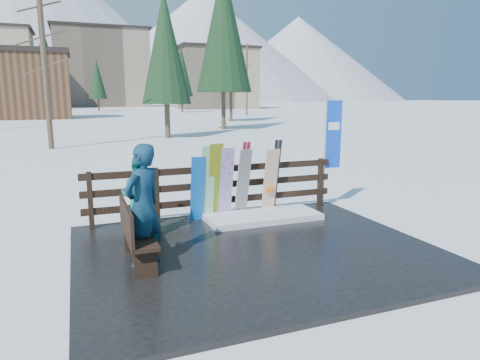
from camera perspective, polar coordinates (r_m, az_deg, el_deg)
name	(u,v)px	position (r m, az deg, el deg)	size (l,w,h in m)	color
ground	(256,253)	(7.51, 2.18, -9.68)	(700.00, 700.00, 0.00)	white
deck	(256,251)	(7.49, 2.18, -9.39)	(6.00, 5.00, 0.08)	black
fence	(217,187)	(9.29, -3.14, -0.91)	(5.60, 0.10, 1.15)	black
snow_patch	(263,217)	(9.18, 3.11, -4.90)	(2.43, 1.00, 0.12)	white
bench	(134,232)	(6.87, -13.95, -6.74)	(0.40, 1.50, 0.97)	black
snowboard_0	(198,189)	(8.94, -5.68, -1.20)	(0.29, 0.03, 1.40)	blue
snowboard_1	(208,183)	(8.98, -4.31, -0.43)	(0.29, 0.03, 1.62)	white
snowboard_2	(215,182)	(9.02, -3.36, -0.22)	(0.28, 0.03, 1.67)	#DCFF14
snowboard_3	(226,183)	(9.10, -1.87, -0.41)	(0.29, 0.03, 1.58)	white
snowboard_4	(243,183)	(9.24, 0.42, -0.39)	(0.28, 0.03, 1.53)	black
snowboard_5	(270,181)	(9.50, 4.06, -0.19)	(0.31, 0.03, 1.49)	white
ski_pair_a	(244,179)	(9.31, 0.56, 0.16)	(0.17, 0.33, 1.65)	#A61424
ski_pair_b	(275,176)	(9.60, 4.70, 0.51)	(0.17, 0.33, 1.66)	black
rental_flag	(331,139)	(10.44, 12.09, 5.43)	(0.45, 0.04, 2.60)	silver
person_front	(143,205)	(6.68, -12.78, -3.33)	(0.69, 0.45, 1.90)	navy
person_back	(140,196)	(8.08, -13.17, -2.16)	(0.75, 0.59, 1.55)	#0A665E
resort_buildings	(86,70)	(122.13, -19.82, 13.65)	(73.00, 87.60, 22.60)	tan
trees	(134,72)	(56.28, -13.89, 13.79)	(42.02, 68.89, 13.02)	#382B1E
mountains	(56,28)	(338.31, -23.38, 18.14)	(520.00, 260.00, 120.00)	white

